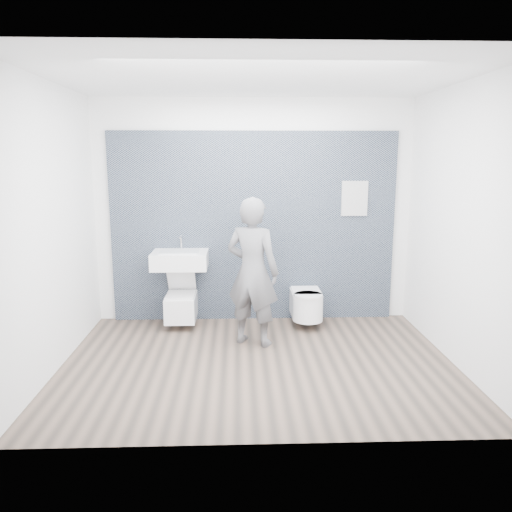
{
  "coord_description": "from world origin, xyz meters",
  "views": [
    {
      "loc": [
        -0.2,
        -4.83,
        2.06
      ],
      "look_at": [
        0.0,
        0.6,
        1.0
      ],
      "focal_mm": 35.0,
      "sensor_mm": 36.0,
      "label": 1
    }
  ],
  "objects_px": {
    "toilet_square": "(181,305)",
    "visitor": "(253,272)",
    "toilet_rounded": "(307,304)",
    "washbasin": "(180,259)"
  },
  "relations": [
    {
      "from": "toilet_rounded",
      "to": "washbasin",
      "type": "bearing_deg",
      "value": 177.78
    },
    {
      "from": "toilet_square",
      "to": "visitor",
      "type": "height_order",
      "value": "visitor"
    },
    {
      "from": "washbasin",
      "to": "toilet_square",
      "type": "height_order",
      "value": "washbasin"
    },
    {
      "from": "visitor",
      "to": "toilet_square",
      "type": "bearing_deg",
      "value": -11.69
    },
    {
      "from": "washbasin",
      "to": "toilet_rounded",
      "type": "xyz_separation_m",
      "value": [
        1.56,
        -0.06,
        -0.57
      ]
    },
    {
      "from": "toilet_square",
      "to": "visitor",
      "type": "relative_size",
      "value": 0.39
    },
    {
      "from": "toilet_square",
      "to": "toilet_rounded",
      "type": "height_order",
      "value": "toilet_square"
    },
    {
      "from": "toilet_square",
      "to": "visitor",
      "type": "bearing_deg",
      "value": -35.9
    },
    {
      "from": "visitor",
      "to": "washbasin",
      "type": "bearing_deg",
      "value": -12.1
    },
    {
      "from": "toilet_rounded",
      "to": "visitor",
      "type": "distance_m",
      "value": 1.06
    }
  ]
}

